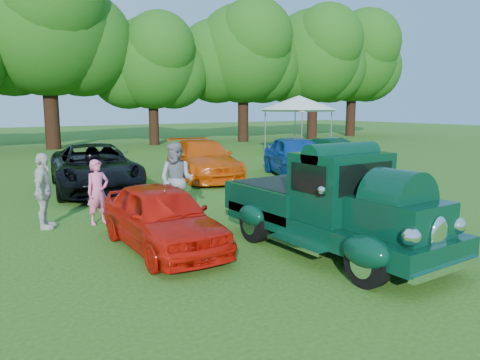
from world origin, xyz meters
TOP-DOWN VIEW (x-y plane):
  - ground at (0.00, 0.00)m, footprint 120.00×120.00m
  - hero_pickup at (0.15, -0.64)m, footprint 2.36×5.06m
  - red_convertible at (-2.55, 1.36)m, footprint 1.72×3.92m
  - back_car_black at (-1.67, 8.58)m, footprint 3.58×6.03m
  - back_car_orange at (2.69, 8.90)m, footprint 3.22×5.50m
  - back_car_blue at (6.02, 7.13)m, footprint 3.72×5.18m
  - back_car_green at (9.88, 8.81)m, footprint 2.02×4.11m
  - spectator_pink at (-2.98, 4.06)m, footprint 0.63×0.48m
  - spectator_grey at (-1.09, 3.61)m, footprint 1.16×1.19m
  - spectator_white at (-4.16, 4.32)m, footprint 0.84×1.13m
  - canopy_tent at (12.42, 14.39)m, footprint 5.29×5.29m
  - tree_line at (-1.77, 23.95)m, footprint 64.12×10.79m

SIDE VIEW (x-z plane):
  - ground at x=0.00m, z-range 0.00..0.00m
  - back_car_green at x=9.88m, z-range 0.00..1.30m
  - red_convertible at x=-2.55m, z-range 0.00..1.31m
  - back_car_orange at x=2.69m, z-range 0.00..1.50m
  - back_car_black at x=-1.67m, z-range 0.00..1.57m
  - spectator_pink at x=-2.98m, z-range 0.00..1.58m
  - back_car_blue at x=6.02m, z-range 0.00..1.64m
  - hero_pickup at x=0.15m, z-range -0.13..1.85m
  - spectator_white at x=-4.16m, z-range 0.00..1.78m
  - spectator_grey at x=-1.09m, z-range 0.00..1.93m
  - canopy_tent at x=12.42m, z-range 1.27..4.70m
  - tree_line at x=-1.77m, z-range 0.91..13.36m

